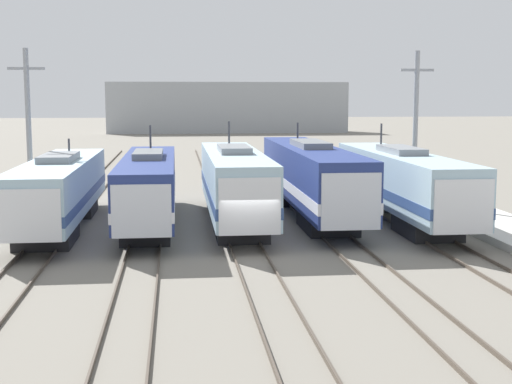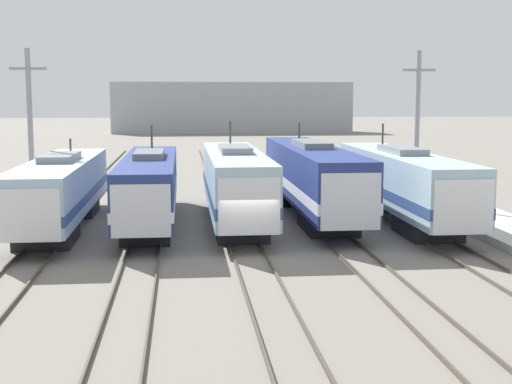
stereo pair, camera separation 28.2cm
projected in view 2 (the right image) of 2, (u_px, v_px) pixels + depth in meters
ground_plane at (248, 254)px, 31.53m from camera, size 400.00×400.00×0.00m
rail_pair_far_left at (34, 257)px, 30.58m from camera, size 1.50×120.00×0.15m
rail_pair_center_left at (143, 254)px, 31.05m from camera, size 1.51×120.00×0.15m
rail_pair_center at (248, 252)px, 31.52m from camera, size 1.51×120.00×0.15m
rail_pair_center_right at (350, 250)px, 31.99m from camera, size 1.51×120.00×0.15m
rail_pair_far_right at (450, 248)px, 32.46m from camera, size 1.50×120.00×0.15m
locomotive_far_left at (59, 191)px, 37.01m from camera, size 3.06×17.04×4.50m
locomotive_center_left at (149, 188)px, 38.12m from camera, size 2.80×17.13×5.23m
locomotive_center at (236, 185)px, 38.40m from camera, size 2.98×16.66×5.45m
locomotive_center_right at (313, 178)px, 41.00m from camera, size 3.00×19.91×5.24m
locomotive_far_right at (404, 184)px, 39.12m from camera, size 2.97×17.83×5.28m
catenary_tower_left at (30, 129)px, 41.10m from camera, size 2.07×0.31×9.64m
catenary_tower_right at (417, 127)px, 43.45m from camera, size 2.07×0.31×9.64m
depot_building at (232, 107)px, 134.93m from camera, size 44.81×8.02×9.44m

